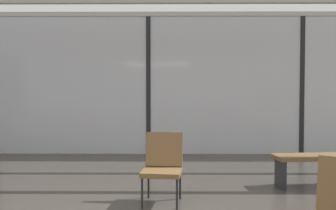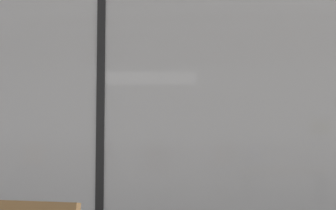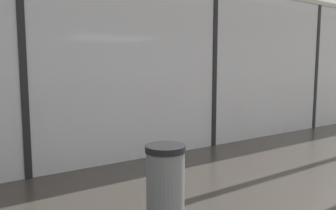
% 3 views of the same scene
% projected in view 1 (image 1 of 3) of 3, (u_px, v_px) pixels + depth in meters
% --- Properties ---
extents(glass_curtain_wall, '(14.00, 0.08, 3.14)m').
position_uv_depth(glass_curtain_wall, '(148.00, 86.00, 7.60)').
color(glass_curtain_wall, silver).
rests_on(glass_curtain_wall, ground).
extents(window_mullion_1, '(0.10, 0.12, 3.14)m').
position_uv_depth(window_mullion_1, '(148.00, 86.00, 7.60)').
color(window_mullion_1, black).
rests_on(window_mullion_1, ground).
extents(window_mullion_2, '(0.10, 0.12, 3.14)m').
position_uv_depth(window_mullion_2, '(301.00, 86.00, 7.58)').
color(window_mullion_2, black).
rests_on(window_mullion_2, ground).
extents(parked_airplane, '(13.93, 4.31, 4.31)m').
position_uv_depth(parked_airplane, '(195.00, 73.00, 12.35)').
color(parked_airplane, silver).
rests_on(parked_airplane, ground).
extents(lounge_chair_0, '(0.54, 0.58, 0.87)m').
position_uv_depth(lounge_chair_0, '(163.00, 163.00, 4.22)').
color(lounge_chair_0, brown).
rests_on(lounge_chair_0, ground).
extents(waiting_bench, '(1.54, 0.56, 0.47)m').
position_uv_depth(waiting_bench, '(324.00, 162.00, 4.94)').
color(waiting_bench, brown).
rests_on(waiting_bench, ground).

